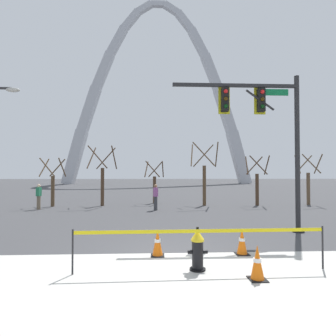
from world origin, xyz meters
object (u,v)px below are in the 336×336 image
(pedestrian_standing_center, at_px, (156,197))
(traffic_cone_by_hydrant, at_px, (257,263))
(fire_hydrant, at_px, (198,250))
(traffic_cone_mid_sidewalk, at_px, (158,243))
(pedestrian_walking_left, at_px, (39,196))
(traffic_signal_gantry, at_px, (268,126))
(traffic_cone_curb_edge, at_px, (242,242))
(monument_arch, at_px, (158,103))

(pedestrian_standing_center, bearing_deg, traffic_cone_by_hydrant, -79.03)
(fire_hydrant, distance_m, traffic_cone_mid_sidewalk, 1.45)
(traffic_cone_by_hydrant, height_order, pedestrian_walking_left, pedestrian_walking_left)
(traffic_cone_by_hydrant, relative_size, traffic_signal_gantry, 0.12)
(traffic_cone_curb_edge, bearing_deg, traffic_cone_mid_sidewalk, -179.39)
(traffic_signal_gantry, relative_size, pedestrian_standing_center, 3.77)
(traffic_cone_by_hydrant, distance_m, traffic_cone_curb_edge, 1.79)
(fire_hydrant, xyz_separation_m, traffic_cone_curb_edge, (1.40, 1.15, -0.11))
(fire_hydrant, distance_m, pedestrian_walking_left, 13.90)
(traffic_cone_mid_sidewalk, distance_m, traffic_cone_curb_edge, 2.32)
(traffic_cone_by_hydrant, bearing_deg, fire_hydrant, 151.45)
(pedestrian_walking_left, bearing_deg, traffic_cone_curb_edge, -45.76)
(traffic_cone_curb_edge, height_order, pedestrian_walking_left, pedestrian_walking_left)
(traffic_cone_curb_edge, height_order, traffic_signal_gantry, traffic_signal_gantry)
(traffic_cone_curb_edge, bearing_deg, monument_arch, 92.05)
(fire_hydrant, xyz_separation_m, pedestrian_standing_center, (-0.98, 10.42, 0.35))
(pedestrian_walking_left, distance_m, pedestrian_standing_center, 7.37)
(traffic_cone_mid_sidewalk, height_order, pedestrian_walking_left, pedestrian_walking_left)
(traffic_cone_mid_sidewalk, bearing_deg, fire_hydrant, -50.83)
(pedestrian_standing_center, bearing_deg, fire_hydrant, -84.61)
(traffic_signal_gantry, distance_m, pedestrian_standing_center, 8.45)
(traffic_cone_by_hydrant, bearing_deg, traffic_signal_gantry, 64.51)
(traffic_cone_curb_edge, distance_m, monument_arch, 57.91)
(traffic_signal_gantry, xyz_separation_m, monument_arch, (-3.89, 52.15, 14.55))
(traffic_cone_curb_edge, bearing_deg, traffic_signal_gantry, 55.25)
(traffic_signal_gantry, distance_m, pedestrian_walking_left, 14.08)
(traffic_cone_mid_sidewalk, height_order, traffic_signal_gantry, traffic_signal_gantry)
(traffic_cone_mid_sidewalk, distance_m, traffic_signal_gantry, 6.29)
(fire_hydrant, bearing_deg, traffic_cone_mid_sidewalk, 129.17)
(monument_arch, distance_m, pedestrian_standing_center, 48.99)
(traffic_cone_curb_edge, bearing_deg, traffic_cone_by_hydrant, -97.89)
(fire_hydrant, height_order, traffic_cone_mid_sidewalk, fire_hydrant)
(traffic_cone_curb_edge, height_order, pedestrian_standing_center, pedestrian_standing_center)
(traffic_cone_mid_sidewalk, xyz_separation_m, traffic_cone_curb_edge, (2.32, 0.02, 0.00))
(traffic_cone_by_hydrant, xyz_separation_m, monument_arch, (-1.72, 56.69, 18.26))
(traffic_cone_by_hydrant, height_order, traffic_cone_mid_sidewalk, same)
(pedestrian_standing_center, bearing_deg, traffic_cone_curb_edge, -75.56)
(fire_hydrant, distance_m, traffic_cone_by_hydrant, 1.32)
(traffic_cone_mid_sidewalk, height_order, pedestrian_standing_center, pedestrian_standing_center)
(fire_hydrant, height_order, traffic_cone_by_hydrant, fire_hydrant)
(monument_arch, bearing_deg, traffic_signal_gantry, -85.74)
(traffic_cone_by_hydrant, relative_size, monument_arch, 0.02)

